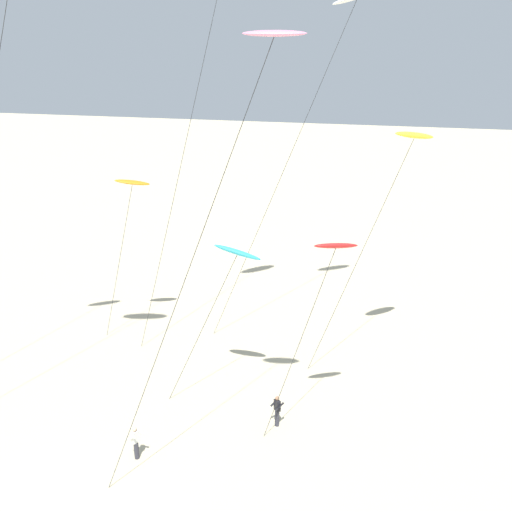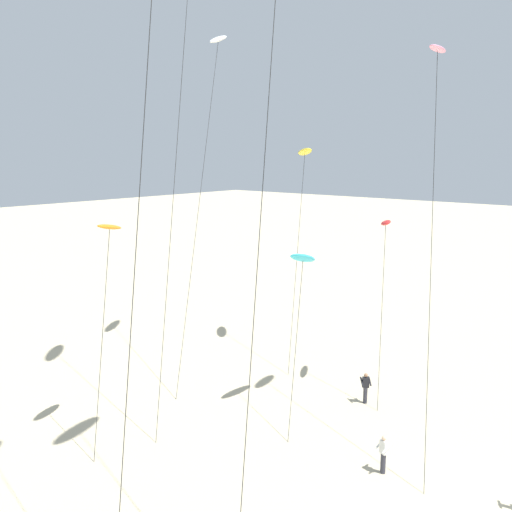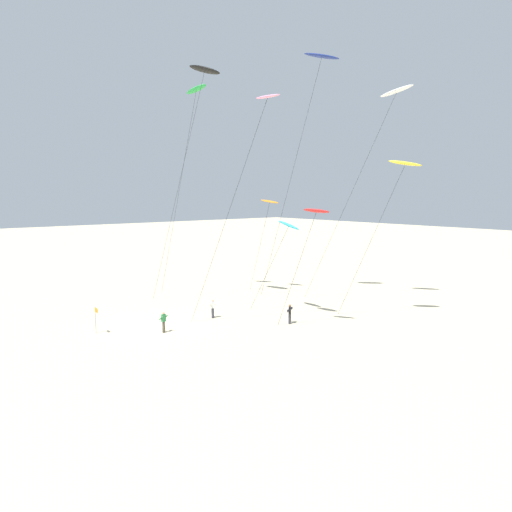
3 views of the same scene
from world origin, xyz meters
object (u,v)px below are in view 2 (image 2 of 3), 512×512
object	(u,v)px
kite_flyer_nearest	(366,387)
kite_flyer_furthest	(383,453)
kite_yellow	(305,153)
kite_orange	(109,230)
kite_pink	(437,56)
kite_white	(218,42)
kite_red	(386,225)
kite_cyan	(303,259)

from	to	relation	value
kite_flyer_nearest	kite_flyer_furthest	xyz separation A→B (m)	(-5.53, -3.97, 0.00)
kite_yellow	kite_orange	world-z (taller)	kite_yellow
kite_pink	kite_flyer_nearest	xyz separation A→B (m)	(-0.24, 2.89, -16.56)
kite_white	kite_flyer_furthest	size ratio (longest dim) A/B	12.39
kite_white	kite_pink	bearing A→B (deg)	-94.25
kite_red	kite_flyer_furthest	distance (m)	12.34
kite_orange	kite_flyer_nearest	world-z (taller)	kite_orange
kite_red	kite_flyer_nearest	distance (m)	8.76
kite_red	kite_pink	bearing A→B (deg)	-122.36
kite_pink	kite_orange	world-z (taller)	kite_pink
kite_pink	kite_orange	xyz separation A→B (m)	(-10.97, 9.93, -7.62)
kite_pink	kite_flyer_nearest	bearing A→B (deg)	94.84
kite_yellow	kite_white	size ratio (longest dim) A/B	0.66
kite_cyan	kite_orange	bearing A→B (deg)	149.37
kite_pink	kite_cyan	bearing A→B (deg)	119.51
kite_red	kite_flyer_furthest	xyz separation A→B (m)	(-7.87, -4.39, -8.43)
kite_red	kite_flyer_nearest	bearing A→B (deg)	-169.84
kite_cyan	kite_white	bearing A→B (deg)	67.16
kite_flyer_nearest	kite_white	bearing A→B (deg)	83.55
kite_pink	kite_flyer_furthest	bearing A→B (deg)	-169.35
kite_pink	kite_white	bearing A→B (deg)	85.75
kite_yellow	kite_orange	xyz separation A→B (m)	(-15.87, -0.79, -3.28)
kite_yellow	kite_flyer_nearest	distance (m)	15.40
kite_pink	kite_flyer_furthest	size ratio (longest dim) A/B	10.75
kite_red	kite_orange	distance (m)	14.65
kite_flyer_nearest	kite_yellow	bearing A→B (deg)	56.70
kite_pink	kite_red	distance (m)	9.02
kite_cyan	kite_red	bearing A→B (deg)	-20.38
kite_white	kite_cyan	bearing A→B (deg)	-112.84
kite_orange	kite_flyer_furthest	world-z (taller)	kite_orange
kite_cyan	kite_yellow	distance (m)	10.90
kite_pink	kite_flyer_furthest	world-z (taller)	kite_pink
kite_orange	kite_yellow	bearing A→B (deg)	2.83
kite_yellow	kite_orange	size ratio (longest dim) A/B	1.33
kite_yellow	kite_flyer_nearest	size ratio (longest dim) A/B	8.13
kite_cyan	kite_yellow	world-z (taller)	kite_yellow
kite_cyan	kite_pink	xyz separation A→B (m)	(2.93, -5.18, 9.51)
kite_cyan	kite_yellow	size ratio (longest dim) A/B	0.63
kite_yellow	kite_flyer_nearest	world-z (taller)	kite_yellow
kite_red	kite_yellow	world-z (taller)	kite_yellow
kite_orange	kite_flyer_furthest	size ratio (longest dim) A/B	6.14
kite_pink	kite_orange	bearing A→B (deg)	137.82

